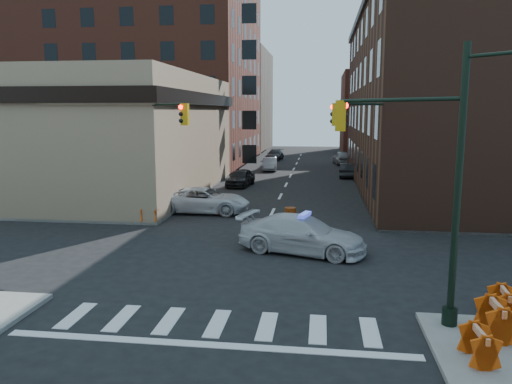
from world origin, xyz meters
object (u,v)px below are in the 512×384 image
(pedestrian_a, at_px, (118,202))
(barricade_nw_a, at_px, (150,215))
(parked_car_wnear, at_px, (240,178))
(parked_car_enear, at_px, (347,170))
(police_car, at_px, (302,234))
(parked_car_wfar, at_px, (270,164))
(barricade_se_a, at_px, (504,304))
(barrel_road, at_px, (290,218))
(pickup, at_px, (205,200))
(barrel_bank, at_px, (220,207))
(pedestrian_b, at_px, (72,203))

(pedestrian_a, bearing_deg, barricade_nw_a, 11.16)
(parked_car_wnear, xyz_separation_m, parked_car_enear, (9.28, 7.13, -0.07))
(police_car, bearing_deg, pedestrian_a, 80.54)
(parked_car_wfar, relative_size, parked_car_enear, 1.03)
(parked_car_enear, height_order, barricade_se_a, parked_car_enear)
(police_car, height_order, barrel_road, police_car)
(pedestrian_a, height_order, barrel_road, pedestrian_a)
(pickup, distance_m, parked_car_wnear, 11.34)
(barrel_road, xyz_separation_m, barrel_bank, (-4.52, 3.00, -0.07))
(police_car, height_order, pedestrian_b, pedestrian_b)
(pedestrian_a, height_order, barricade_nw_a, pedestrian_a)
(barrel_bank, bearing_deg, parked_car_wfar, 88.43)
(pedestrian_a, distance_m, barrel_road, 10.05)
(parked_car_wfar, bearing_deg, pickup, -98.14)
(parked_car_enear, relative_size, barrel_road, 3.63)
(parked_car_enear, xyz_separation_m, pedestrian_b, (-16.73, -21.85, 0.37))
(police_car, bearing_deg, barricade_se_a, -121.68)
(police_car, bearing_deg, barricade_nw_a, 78.51)
(pedestrian_a, height_order, barrel_bank, pedestrian_a)
(pedestrian_b, height_order, barricade_nw_a, pedestrian_b)
(parked_car_wfar, xyz_separation_m, barrel_road, (3.88, -26.37, -0.13))
(barricade_se_a, bearing_deg, barrel_road, 36.84)
(police_car, height_order, pickup, police_car)
(pedestrian_b, xyz_separation_m, barrel_road, (12.61, 0.00, -0.48))
(pedestrian_b, relative_size, barricade_nw_a, 1.64)
(pickup, height_order, parked_car_wnear, pickup)
(pedestrian_b, bearing_deg, barrel_bank, 33.00)
(pickup, bearing_deg, barricade_se_a, -139.26)
(parked_car_wnear, distance_m, pedestrian_a, 15.13)
(police_car, bearing_deg, parked_car_enear, 8.99)
(parked_car_wnear, distance_m, parked_car_enear, 11.71)
(pedestrian_b, bearing_deg, barricade_se_a, -17.98)
(barricade_se_a, distance_m, barricade_nw_a, 18.87)
(pickup, relative_size, parked_car_enear, 1.41)
(parked_car_wfar, relative_size, barrel_road, 3.74)
(barrel_bank, bearing_deg, barrel_road, -33.54)
(pickup, xyz_separation_m, barricade_se_a, (12.72, -15.08, -0.18))
(parked_car_wnear, distance_m, barrel_bank, 11.74)
(parked_car_wfar, height_order, barricade_nw_a, parked_car_wfar)
(barricade_nw_a, bearing_deg, pedestrian_b, 175.54)
(parked_car_enear, height_order, barrel_bank, parked_car_enear)
(parked_car_wfar, bearing_deg, barrel_road, -85.50)
(pickup, xyz_separation_m, barrel_road, (5.60, -3.38, -0.23))
(police_car, distance_m, parked_car_wfar, 31.51)
(pedestrian_a, relative_size, barricade_nw_a, 1.83)
(parked_car_enear, relative_size, barricade_se_a, 3.27)
(parked_car_enear, relative_size, pedestrian_a, 2.04)
(parked_car_wfar, relative_size, barricade_se_a, 3.37)
(parked_car_wfar, distance_m, pedestrian_a, 26.70)
(police_car, relative_size, barricade_nw_a, 5.30)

